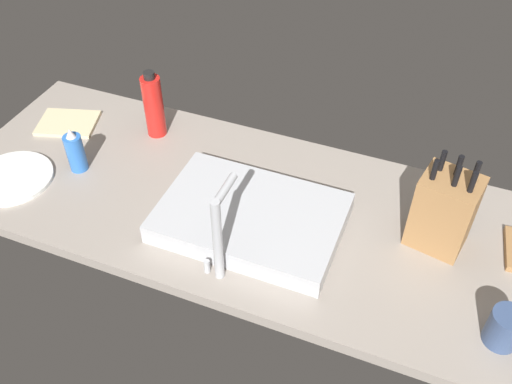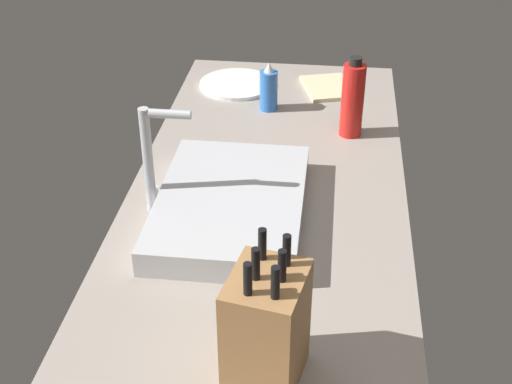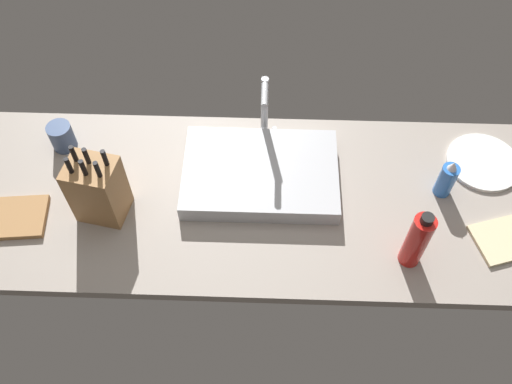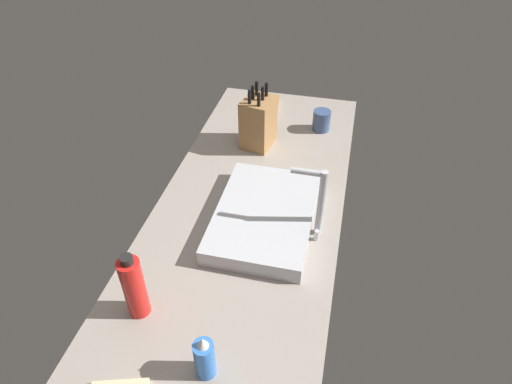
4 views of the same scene
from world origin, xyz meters
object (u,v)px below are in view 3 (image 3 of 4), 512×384
at_px(sink_basin, 260,174).
at_px(water_bottle, 417,240).
at_px(faucet, 265,107).
at_px(dish_towel, 506,239).
at_px(knife_block, 97,189).
at_px(cutting_board, 5,218).
at_px(coffee_mug, 62,137).
at_px(soap_bottle, 447,179).
at_px(dinner_plate, 483,162).

xyz_separation_m(sink_basin, water_bottle, (0.44, -0.27, 0.08)).
xyz_separation_m(faucet, dish_towel, (0.73, -0.38, -0.14)).
relative_size(knife_block, water_bottle, 1.20).
relative_size(cutting_board, water_bottle, 1.08).
xyz_separation_m(dish_towel, coffee_mug, (-1.40, 0.32, 0.04)).
xyz_separation_m(knife_block, dish_towel, (1.22, -0.07, -0.10)).
distance_m(faucet, coffee_mug, 0.68).
relative_size(sink_basin, cutting_board, 1.98).
bearing_deg(dish_towel, water_bottle, -166.57).
height_order(soap_bottle, dinner_plate, soap_bottle).
bearing_deg(knife_block, faucet, 43.57).
height_order(knife_block, soap_bottle, knife_block).
xyz_separation_m(water_bottle, dinner_plate, (0.29, 0.36, -0.10)).
height_order(sink_basin, soap_bottle, soap_bottle).
distance_m(water_bottle, dinner_plate, 0.47).
bearing_deg(sink_basin, water_bottle, -31.63).
bearing_deg(coffee_mug, soap_bottle, -6.82).
distance_m(knife_block, dish_towel, 1.22).
bearing_deg(dinner_plate, dish_towel, -88.22).
bearing_deg(soap_bottle, water_bottle, -118.80).
bearing_deg(faucet, water_bottle, -46.12).
relative_size(soap_bottle, dinner_plate, 0.62).
bearing_deg(knife_block, soap_bottle, 16.70).
height_order(water_bottle, dish_towel, water_bottle).
xyz_separation_m(knife_block, soap_bottle, (1.05, 0.10, -0.05)).
bearing_deg(knife_block, dish_towel, 7.83).
bearing_deg(dinner_plate, soap_bottle, -142.83).
bearing_deg(dinner_plate, water_bottle, -128.70).
xyz_separation_m(faucet, knife_block, (-0.49, -0.31, -0.04)).
distance_m(knife_block, cutting_board, 0.32).
bearing_deg(water_bottle, faucet, 133.88).
xyz_separation_m(dinner_plate, coffee_mug, (-1.39, 0.03, 0.04)).
distance_m(sink_basin, coffee_mug, 0.67).
height_order(faucet, cutting_board, faucet).
height_order(faucet, water_bottle, faucet).
height_order(knife_block, coffee_mug, knife_block).
distance_m(knife_block, coffee_mug, 0.32).
height_order(soap_bottle, coffee_mug, soap_bottle).
height_order(sink_basin, knife_block, knife_block).
height_order(soap_bottle, dish_towel, soap_bottle).
distance_m(dish_towel, coffee_mug, 1.44).
distance_m(cutting_board, coffee_mug, 0.32).
height_order(dish_towel, coffee_mug, coffee_mug).
bearing_deg(faucet, dish_towel, -27.33).
relative_size(cutting_board, coffee_mug, 2.61).
relative_size(cutting_board, dish_towel, 1.31).
xyz_separation_m(sink_basin, dish_towel, (0.74, -0.20, -0.02)).
bearing_deg(faucet, sink_basin, -92.89).
xyz_separation_m(soap_bottle, coffee_mug, (-1.24, 0.15, -0.02)).
bearing_deg(sink_basin, faucet, 87.11).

